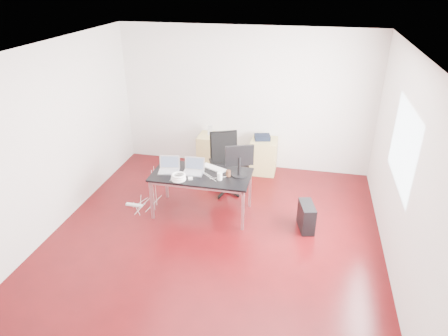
% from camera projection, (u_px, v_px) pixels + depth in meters
% --- Properties ---
extents(room_shell, '(5.00, 5.00, 5.00)m').
position_uv_depth(room_shell, '(218.00, 150.00, 5.64)').
color(room_shell, '#3C0609').
rests_on(room_shell, ground).
extents(desk, '(1.60, 0.80, 0.73)m').
position_uv_depth(desk, '(201.00, 177.00, 6.47)').
color(desk, black).
rests_on(desk, ground).
extents(office_chair, '(0.63, 0.64, 1.08)m').
position_uv_depth(office_chair, '(225.00, 160.00, 7.21)').
color(office_chair, black).
rests_on(office_chair, ground).
extents(filing_cabinet_left, '(0.50, 0.50, 0.70)m').
position_uv_depth(filing_cabinet_left, '(211.00, 151.00, 8.19)').
color(filing_cabinet_left, tan).
rests_on(filing_cabinet_left, ground).
extents(filing_cabinet_right, '(0.50, 0.50, 0.70)m').
position_uv_depth(filing_cabinet_right, '(264.00, 156.00, 7.98)').
color(filing_cabinet_right, tan).
rests_on(filing_cabinet_right, ground).
extents(pc_tower, '(0.30, 0.49, 0.44)m').
position_uv_depth(pc_tower, '(306.00, 217.00, 6.25)').
color(pc_tower, black).
rests_on(pc_tower, ground).
extents(wastebasket, '(0.29, 0.29, 0.28)m').
position_uv_depth(wastebasket, '(247.00, 164.00, 8.14)').
color(wastebasket, black).
rests_on(wastebasket, ground).
extents(power_strip, '(0.30, 0.07, 0.04)m').
position_uv_depth(power_strip, '(134.00, 205.00, 6.95)').
color(power_strip, white).
rests_on(power_strip, ground).
extents(laptop_left, '(0.37, 0.31, 0.23)m').
position_uv_depth(laptop_left, '(169.00, 168.00, 6.53)').
color(laptop_left, silver).
rests_on(laptop_left, desk).
extents(laptop_right, '(0.34, 0.26, 0.23)m').
position_uv_depth(laptop_right, '(194.00, 169.00, 6.48)').
color(laptop_right, silver).
rests_on(laptop_right, desk).
extents(monitor, '(0.44, 0.26, 0.51)m').
position_uv_depth(monitor, '(239.00, 159.00, 6.30)').
color(monitor, black).
rests_on(monitor, desk).
extents(keyboard, '(0.46, 0.31, 0.02)m').
position_uv_depth(keyboard, '(214.00, 168.00, 6.62)').
color(keyboard, white).
rests_on(keyboard, desk).
extents(cup_white, '(0.09, 0.09, 0.12)m').
position_uv_depth(cup_white, '(220.00, 176.00, 6.25)').
color(cup_white, white).
rests_on(cup_white, desk).
extents(cup_brown, '(0.08, 0.08, 0.10)m').
position_uv_depth(cup_brown, '(228.00, 173.00, 6.36)').
color(cup_brown, '#512E1C').
rests_on(cup_brown, desk).
extents(cable_coil, '(0.24, 0.24, 0.11)m').
position_uv_depth(cable_coil, '(179.00, 177.00, 6.24)').
color(cable_coil, white).
rests_on(cable_coil, desk).
extents(power_adapter, '(0.09, 0.09, 0.03)m').
position_uv_depth(power_adapter, '(190.00, 178.00, 6.28)').
color(power_adapter, white).
rests_on(power_adapter, desk).
extents(speaker, '(0.10, 0.09, 0.18)m').
position_uv_depth(speaker, '(210.00, 130.00, 8.04)').
color(speaker, '#9E9E9E').
rests_on(speaker, filing_cabinet_left).
extents(navy_garment, '(0.35, 0.31, 0.09)m').
position_uv_depth(navy_garment, '(262.00, 137.00, 7.82)').
color(navy_garment, black).
rests_on(navy_garment, filing_cabinet_right).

